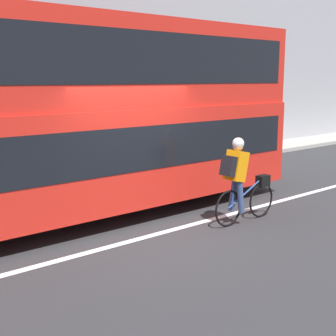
# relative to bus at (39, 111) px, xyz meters

# --- Properties ---
(ground_plane) EXTENTS (80.00, 80.00, 0.00)m
(ground_plane) POSITION_rel_bus_xyz_m (1.15, -1.56, -2.07)
(ground_plane) COLOR #2D2D30
(road_center_line) EXTENTS (50.00, 0.14, 0.01)m
(road_center_line) POSITION_rel_bus_xyz_m (1.15, -1.75, -2.07)
(road_center_line) COLOR silver
(road_center_line) RESTS_ON ground_plane
(sidewalk_curb) EXTENTS (60.00, 1.64, 0.13)m
(sidewalk_curb) POSITION_rel_bus_xyz_m (1.15, 3.18, -2.00)
(sidewalk_curb) COLOR #A8A399
(sidewalk_curb) RESTS_ON ground_plane
(bus) EXTENTS (10.70, 2.54, 3.71)m
(bus) POSITION_rel_bus_xyz_m (0.00, 0.00, 0.00)
(bus) COLOR black
(bus) RESTS_ON ground_plane
(cyclist_on_bike) EXTENTS (1.59, 0.32, 1.60)m
(cyclist_on_bike) POSITION_rel_bus_xyz_m (2.78, -2.24, -1.20)
(cyclist_on_bike) COLOR black
(cyclist_on_bike) RESTS_ON ground_plane
(trash_bin) EXTENTS (0.49, 0.49, 0.87)m
(trash_bin) POSITION_rel_bus_xyz_m (8.31, 3.10, -1.50)
(trash_bin) COLOR #515156
(trash_bin) RESTS_ON sidewalk_curb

